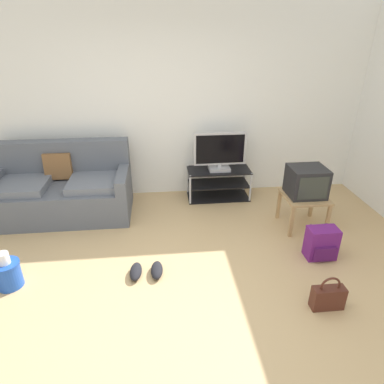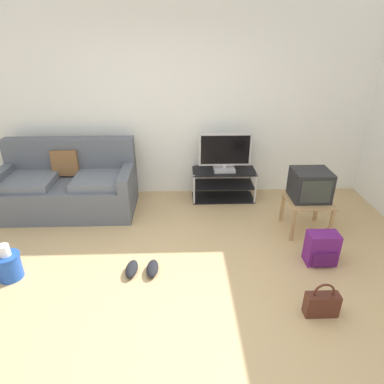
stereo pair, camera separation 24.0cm
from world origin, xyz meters
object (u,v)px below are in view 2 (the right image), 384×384
cleaning_bucket (8,264)px  sneakers_pair (142,269)px  crt_tv (310,185)px  flat_tv (225,153)px  backpack (322,249)px  side_table (307,204)px  tv_stand (223,184)px  couch (69,186)px  handbag (322,303)px

cleaning_bucket → sneakers_pair: bearing=1.4°
crt_tv → cleaning_bucket: size_ratio=1.12×
cleaning_bucket → sneakers_pair: cleaning_bucket is taller
flat_tv → sneakers_pair: size_ratio=2.13×
backpack → crt_tv: bearing=98.1°
side_table → backpack: 0.70m
cleaning_bucket → tv_stand: bearing=35.9°
tv_stand → side_table: size_ratio=1.78×
couch → sneakers_pair: (1.16, -1.45, -0.31)m
cleaning_bucket → couch: bearing=82.4°
tv_stand → couch: bearing=-173.1°
handbag → cleaning_bucket: size_ratio=0.88×
couch → handbag: size_ratio=5.22×
backpack → handbag: 0.80m
couch → flat_tv: flat_tv is taller
couch → flat_tv: size_ratio=2.41×
couch → flat_tv: (2.22, 0.25, 0.39)m
flat_tv → crt_tv: (0.94, -0.90, -0.11)m
flat_tv → side_table: 1.36m
handbag → side_table: bearing=76.9°
flat_tv → handbag: 2.48m
couch → sneakers_pair: 1.88m
couch → tv_stand: (2.22, 0.27, -0.12)m
sneakers_pair → crt_tv: bearing=21.6°
handbag → sneakers_pair: 1.79m
handbag → tv_stand: bearing=104.5°
flat_tv → sneakers_pair: (-1.06, -1.69, -0.69)m
tv_stand → sneakers_pair: size_ratio=2.61×
side_table → flat_tv: bearing=135.6°
tv_stand → crt_tv: bearing=-44.6°
side_table → sneakers_pair: size_ratio=1.47×
tv_stand → backpack: 1.84m
flat_tv → handbag: size_ratio=2.17×
flat_tv → tv_stand: bearing=90.0°
sneakers_pair → backpack: bearing=3.1°
sneakers_pair → side_table: bearing=21.2°
side_table → cleaning_bucket: bearing=-166.4°
tv_stand → handbag: (0.61, -2.35, -0.10)m
side_table → handbag: 1.47m
couch → side_table: bearing=-12.0°
cleaning_bucket → sneakers_pair: 1.36m
backpack → couch: bearing=168.9°
backpack → tv_stand: bearing=131.2°
crt_tv → sneakers_pair: bearing=-158.4°
side_table → crt_tv: 0.25m
backpack → cleaning_bucket: size_ratio=0.93×
side_table → cleaning_bucket: side_table is taller
handbag → cleaning_bucket: cleaning_bucket is taller
couch → side_table: size_ratio=3.49×
crt_tv → sneakers_pair: crt_tv is taller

